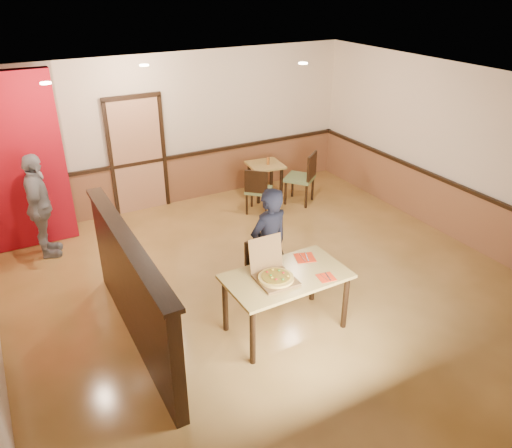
{
  "coord_description": "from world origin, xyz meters",
  "views": [
    {
      "loc": [
        -3.05,
        -5.12,
        4.05
      ],
      "look_at": [
        -0.25,
        0.0,
        1.08
      ],
      "focal_mm": 35.0,
      "sensor_mm": 36.0,
      "label": 1
    }
  ],
  "objects_px": {
    "diner": "(269,246)",
    "passerby": "(40,207)",
    "condiment": "(268,161)",
    "main_table": "(286,283)",
    "pizza_box": "(274,275)",
    "side_chair_right": "(304,176)",
    "diner_chair": "(262,266)",
    "side_table": "(265,172)",
    "side_chair_left": "(258,189)"
  },
  "relations": [
    {
      "from": "diner_chair",
      "to": "side_table",
      "type": "xyz_separation_m",
      "value": [
        1.7,
        2.91,
        0.06
      ]
    },
    {
      "from": "main_table",
      "to": "side_chair_left",
      "type": "distance_m",
      "value": 3.39
    },
    {
      "from": "main_table",
      "to": "side_chair_left",
      "type": "xyz_separation_m",
      "value": [
        1.33,
        3.11,
        -0.2
      ]
    },
    {
      "from": "side_table",
      "to": "passerby",
      "type": "xyz_separation_m",
      "value": [
        -4.15,
        -0.33,
        0.32
      ]
    },
    {
      "from": "side_table",
      "to": "passerby",
      "type": "relative_size",
      "value": 0.43
    },
    {
      "from": "side_chair_left",
      "to": "pizza_box",
      "type": "distance_m",
      "value": 3.48
    },
    {
      "from": "side_table",
      "to": "pizza_box",
      "type": "xyz_separation_m",
      "value": [
        -2.0,
        -3.72,
        0.33
      ]
    },
    {
      "from": "side_chair_left",
      "to": "diner_chair",
      "type": "bearing_deg",
      "value": 105.5
    },
    {
      "from": "side_chair_left",
      "to": "pizza_box",
      "type": "xyz_separation_m",
      "value": [
        -1.5,
        -3.12,
        0.37
      ]
    },
    {
      "from": "main_table",
      "to": "diner_chair",
      "type": "height_order",
      "value": "diner_chair"
    },
    {
      "from": "diner_chair",
      "to": "side_chair_right",
      "type": "distance_m",
      "value": 3.18
    },
    {
      "from": "diner",
      "to": "passerby",
      "type": "bearing_deg",
      "value": -58.4
    },
    {
      "from": "side_table",
      "to": "pizza_box",
      "type": "height_order",
      "value": "pizza_box"
    },
    {
      "from": "diner_chair",
      "to": "pizza_box",
      "type": "relative_size",
      "value": 1.6
    },
    {
      "from": "pizza_box",
      "to": "condiment",
      "type": "distance_m",
      "value": 4.2
    },
    {
      "from": "main_table",
      "to": "pizza_box",
      "type": "distance_m",
      "value": 0.25
    },
    {
      "from": "main_table",
      "to": "side_chair_left",
      "type": "bearing_deg",
      "value": 65.87
    },
    {
      "from": "side_chair_right",
      "to": "side_table",
      "type": "relative_size",
      "value": 1.42
    },
    {
      "from": "passerby",
      "to": "diner_chair",
      "type": "bearing_deg",
      "value": -125.0
    },
    {
      "from": "side_chair_left",
      "to": "condiment",
      "type": "xyz_separation_m",
      "value": [
        0.53,
        0.56,
        0.28
      ]
    },
    {
      "from": "side_table",
      "to": "passerby",
      "type": "bearing_deg",
      "value": -175.4
    },
    {
      "from": "diner",
      "to": "diner_chair",
      "type": "bearing_deg",
      "value": -93.94
    },
    {
      "from": "side_table",
      "to": "diner",
      "type": "distance_m",
      "value": 3.5
    },
    {
      "from": "side_chair_right",
      "to": "pizza_box",
      "type": "bearing_deg",
      "value": 12.66
    },
    {
      "from": "side_chair_right",
      "to": "side_table",
      "type": "distance_m",
      "value": 0.79
    },
    {
      "from": "side_chair_right",
      "to": "condiment",
      "type": "xyz_separation_m",
      "value": [
        -0.46,
        0.57,
        0.21
      ]
    },
    {
      "from": "side_chair_left",
      "to": "pizza_box",
      "type": "bearing_deg",
      "value": 107.26
    },
    {
      "from": "side_chair_right",
      "to": "pizza_box",
      "type": "xyz_separation_m",
      "value": [
        -2.5,
        -3.11,
        0.3
      ]
    },
    {
      "from": "side_chair_right",
      "to": "side_table",
      "type": "xyz_separation_m",
      "value": [
        -0.5,
        0.61,
        -0.03
      ]
    },
    {
      "from": "main_table",
      "to": "passerby",
      "type": "distance_m",
      "value": 4.11
    },
    {
      "from": "main_table",
      "to": "pizza_box",
      "type": "bearing_deg",
      "value": -179.21
    },
    {
      "from": "condiment",
      "to": "diner",
      "type": "bearing_deg",
      "value": -119.76
    },
    {
      "from": "pizza_box",
      "to": "passerby",
      "type": "bearing_deg",
      "value": 123.67
    },
    {
      "from": "passerby",
      "to": "main_table",
      "type": "bearing_deg",
      "value": -133.96
    },
    {
      "from": "main_table",
      "to": "side_chair_right",
      "type": "relative_size",
      "value": 1.48
    },
    {
      "from": "condiment",
      "to": "main_table",
      "type": "bearing_deg",
      "value": -116.87
    },
    {
      "from": "side_chair_left",
      "to": "pizza_box",
      "type": "relative_size",
      "value": 1.69
    },
    {
      "from": "diner",
      "to": "passerby",
      "type": "xyz_separation_m",
      "value": [
        -2.47,
        2.72,
        0.01
      ]
    },
    {
      "from": "diner_chair",
      "to": "passerby",
      "type": "height_order",
      "value": "passerby"
    },
    {
      "from": "side_table",
      "to": "condiment",
      "type": "height_order",
      "value": "condiment"
    },
    {
      "from": "diner",
      "to": "condiment",
      "type": "relative_size",
      "value": 11.72
    },
    {
      "from": "side_chair_right",
      "to": "diner",
      "type": "distance_m",
      "value": 3.29
    },
    {
      "from": "side_table",
      "to": "diner",
      "type": "height_order",
      "value": "diner"
    },
    {
      "from": "side_table",
      "to": "passerby",
      "type": "distance_m",
      "value": 4.18
    },
    {
      "from": "pizza_box",
      "to": "side_chair_right",
      "type": "bearing_deg",
      "value": 52.48
    },
    {
      "from": "passerby",
      "to": "condiment",
      "type": "relative_size",
      "value": 11.89
    },
    {
      "from": "side_chair_left",
      "to": "side_chair_right",
      "type": "xyz_separation_m",
      "value": [
        0.99,
        -0.01,
        0.07
      ]
    },
    {
      "from": "diner_chair",
      "to": "side_chair_right",
      "type": "bearing_deg",
      "value": 32.48
    },
    {
      "from": "diner",
      "to": "passerby",
      "type": "distance_m",
      "value": 3.67
    },
    {
      "from": "passerby",
      "to": "diner",
      "type": "bearing_deg",
      "value": -126.32
    }
  ]
}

